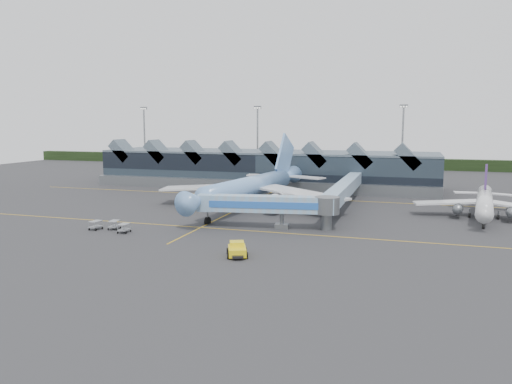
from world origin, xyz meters
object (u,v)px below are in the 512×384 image
(regional_jet, at_px, (485,202))
(jet_bridge, at_px, (276,205))
(fuel_truck, at_px, (197,199))
(pushback_tug, at_px, (237,250))
(main_airliner, at_px, (252,186))

(regional_jet, bearing_deg, jet_bridge, -142.19)
(fuel_truck, height_order, pushback_tug, fuel_truck)
(regional_jet, xyz_separation_m, pushback_tug, (-34.12, -37.88, -2.15))
(main_airliner, bearing_deg, regional_jet, 11.60)
(main_airliner, height_order, pushback_tug, main_airliner)
(regional_jet, height_order, jet_bridge, regional_jet)
(regional_jet, relative_size, fuel_truck, 3.11)
(jet_bridge, xyz_separation_m, fuel_truck, (-20.78, 15.18, -2.25))
(regional_jet, relative_size, pushback_tug, 5.98)
(regional_jet, bearing_deg, main_airliner, -169.44)
(fuel_truck, bearing_deg, jet_bridge, -25.00)
(jet_bridge, bearing_deg, fuel_truck, 134.75)
(regional_jet, relative_size, jet_bridge, 1.18)
(pushback_tug, bearing_deg, main_airliner, 82.67)
(main_airliner, xyz_separation_m, pushback_tug, (9.32, -35.31, -3.63))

